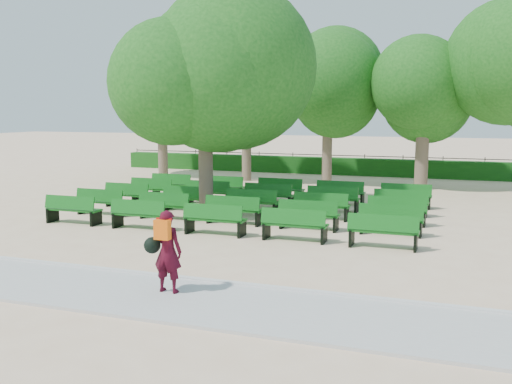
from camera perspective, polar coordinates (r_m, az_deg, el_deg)
ground at (r=17.59m, az=0.18°, el=-3.07°), size 120.00×120.00×0.00m
paving at (r=11.10m, az=-12.82°, el=-9.86°), size 30.00×2.20×0.06m
curb at (r=12.03m, az=-9.87°, el=-8.26°), size 30.00×0.12×0.10m
hedge at (r=30.95m, az=8.84°, el=2.55°), size 26.00×0.70×0.90m
fence at (r=31.39m, az=8.96°, el=1.80°), size 26.00×0.10×1.02m
tree_line at (r=27.11m, az=7.23°, el=0.84°), size 21.80×6.80×7.04m
bench_array at (r=18.83m, az=-0.29°, el=-2.04°), size 1.75×0.57×1.10m
tree_among at (r=18.96m, az=-5.17°, el=11.99°), size 5.31×5.31×7.11m
person at (r=10.73m, az=-8.98°, el=-5.75°), size 0.73×0.44×1.55m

